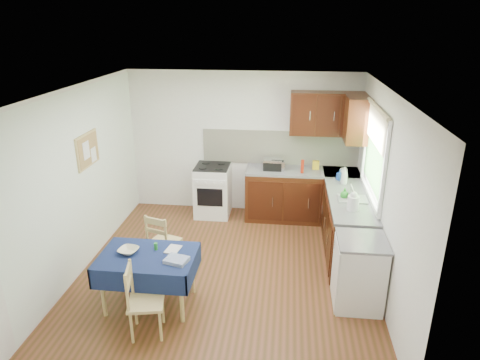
# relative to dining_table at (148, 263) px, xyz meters

# --- Properties ---
(floor) EXTENTS (4.20, 4.20, 0.00)m
(floor) POSITION_rel_dining_table_xyz_m (0.82, 0.84, -0.58)
(floor) COLOR #4F3315
(floor) RESTS_ON ground
(ceiling) EXTENTS (4.00, 4.20, 0.02)m
(ceiling) POSITION_rel_dining_table_xyz_m (0.82, 0.84, 1.92)
(ceiling) COLOR white
(ceiling) RESTS_ON wall_back
(wall_back) EXTENTS (4.00, 0.02, 2.50)m
(wall_back) POSITION_rel_dining_table_xyz_m (0.82, 2.94, 0.67)
(wall_back) COLOR silver
(wall_back) RESTS_ON ground
(wall_front) EXTENTS (4.00, 0.02, 2.50)m
(wall_front) POSITION_rel_dining_table_xyz_m (0.82, -1.26, 0.67)
(wall_front) COLOR silver
(wall_front) RESTS_ON ground
(wall_left) EXTENTS (0.02, 4.20, 2.50)m
(wall_left) POSITION_rel_dining_table_xyz_m (-1.18, 0.84, 0.67)
(wall_left) COLOR white
(wall_left) RESTS_ON ground
(wall_right) EXTENTS (0.02, 4.20, 2.50)m
(wall_right) POSITION_rel_dining_table_xyz_m (2.82, 0.84, 0.67)
(wall_right) COLOR silver
(wall_right) RESTS_ON ground
(base_cabinets) EXTENTS (1.90, 2.30, 0.86)m
(base_cabinets) POSITION_rel_dining_table_xyz_m (2.18, 2.10, -0.15)
(base_cabinets) COLOR black
(base_cabinets) RESTS_ON ground
(worktop_back) EXTENTS (1.90, 0.60, 0.04)m
(worktop_back) POSITION_rel_dining_table_xyz_m (1.87, 2.64, 0.30)
(worktop_back) COLOR slate
(worktop_back) RESTS_ON base_cabinets
(worktop_right) EXTENTS (0.60, 1.70, 0.04)m
(worktop_right) POSITION_rel_dining_table_xyz_m (2.52, 1.49, 0.30)
(worktop_right) COLOR slate
(worktop_right) RESTS_ON base_cabinets
(worktop_corner) EXTENTS (0.60, 0.60, 0.04)m
(worktop_corner) POSITION_rel_dining_table_xyz_m (2.52, 2.64, 0.30)
(worktop_corner) COLOR slate
(worktop_corner) RESTS_ON base_cabinets
(splashback) EXTENTS (2.70, 0.02, 0.60)m
(splashback) POSITION_rel_dining_table_xyz_m (1.47, 2.93, 0.62)
(splashback) COLOR white
(splashback) RESTS_ON wall_back
(upper_cabinets) EXTENTS (1.20, 0.85, 0.70)m
(upper_cabinets) POSITION_rel_dining_table_xyz_m (2.34, 2.64, 1.27)
(upper_cabinets) COLOR black
(upper_cabinets) RESTS_ON wall_back
(stove) EXTENTS (0.60, 0.61, 0.92)m
(stove) POSITION_rel_dining_table_xyz_m (0.32, 2.64, -0.12)
(stove) COLOR white
(stove) RESTS_ON ground
(window) EXTENTS (0.04, 1.48, 1.26)m
(window) POSITION_rel_dining_table_xyz_m (2.79, 1.54, 1.07)
(window) COLOR #295523
(window) RESTS_ON wall_right
(fridge) EXTENTS (0.58, 0.60, 0.89)m
(fridge) POSITION_rel_dining_table_xyz_m (2.52, 0.29, -0.14)
(fridge) COLOR white
(fridge) RESTS_ON ground
(corkboard) EXTENTS (0.04, 0.62, 0.47)m
(corkboard) POSITION_rel_dining_table_xyz_m (-1.15, 1.14, 1.02)
(corkboard) COLOR tan
(corkboard) RESTS_ON wall_left
(dining_table) EXTENTS (1.14, 0.77, 0.68)m
(dining_table) POSITION_rel_dining_table_xyz_m (0.00, 0.00, 0.00)
(dining_table) COLOR #0F193F
(dining_table) RESTS_ON ground
(chair_far) EXTENTS (0.48, 0.48, 0.86)m
(chair_far) POSITION_rel_dining_table_xyz_m (-0.06, 0.77, -0.13)
(chair_far) COLOR tan
(chair_far) RESTS_ON ground
(chair_near) EXTENTS (0.45, 0.45, 0.86)m
(chair_near) POSITION_rel_dining_table_xyz_m (0.09, -0.52, -0.13)
(chair_near) COLOR tan
(chair_near) RESTS_ON ground
(toaster) EXTENTS (0.24, 0.15, 0.19)m
(toaster) POSITION_rel_dining_table_xyz_m (1.45, 2.59, 0.40)
(toaster) COLOR silver
(toaster) RESTS_ON worktop_back
(sandwich_press) EXTENTS (0.31, 0.27, 0.18)m
(sandwich_press) POSITION_rel_dining_table_xyz_m (1.36, 2.64, 0.41)
(sandwich_press) COLOR black
(sandwich_press) RESTS_ON worktop_back
(sauce_bottle) EXTENTS (0.05, 0.05, 0.23)m
(sauce_bottle) POSITION_rel_dining_table_xyz_m (1.86, 2.50, 0.43)
(sauce_bottle) COLOR #B8240E
(sauce_bottle) RESTS_ON worktop_back
(yellow_packet) EXTENTS (0.11, 0.07, 0.15)m
(yellow_packet) POSITION_rel_dining_table_xyz_m (2.09, 2.72, 0.39)
(yellow_packet) COLOR yellow
(yellow_packet) RESTS_ON worktop_back
(dish_rack) EXTENTS (0.40, 0.31, 0.19)m
(dish_rack) POSITION_rel_dining_table_xyz_m (2.55, 1.45, 0.34)
(dish_rack) COLOR #98989E
(dish_rack) RESTS_ON worktop_right
(kettle) EXTENTS (0.16, 0.16, 0.26)m
(kettle) POSITION_rel_dining_table_xyz_m (2.50, 1.11, 0.44)
(kettle) COLOR white
(kettle) RESTS_ON worktop_right
(cup) EXTENTS (0.13, 0.13, 0.10)m
(cup) POSITION_rel_dining_table_xyz_m (2.53, 2.50, 0.37)
(cup) COLOR silver
(cup) RESTS_ON worktop_back
(soap_bottle_a) EXTENTS (0.12, 0.12, 0.27)m
(soap_bottle_a) POSITION_rel_dining_table_xyz_m (2.49, 2.06, 0.46)
(soap_bottle_a) COLOR white
(soap_bottle_a) RESTS_ON worktop_right
(soap_bottle_b) EXTENTS (0.11, 0.11, 0.17)m
(soap_bottle_b) POSITION_rel_dining_table_xyz_m (2.44, 2.24, 0.41)
(soap_bottle_b) COLOR #1C4BA3
(soap_bottle_b) RESTS_ON worktop_right
(soap_bottle_c) EXTENTS (0.15, 0.15, 0.16)m
(soap_bottle_c) POSITION_rel_dining_table_xyz_m (2.43, 1.49, 0.40)
(soap_bottle_c) COLOR #268C26
(soap_bottle_c) RESTS_ON worktop_right
(plate_bowl) EXTENTS (0.27, 0.27, 0.06)m
(plate_bowl) POSITION_rel_dining_table_xyz_m (-0.24, 0.03, 0.13)
(plate_bowl) COLOR beige
(plate_bowl) RESTS_ON dining_table
(book) EXTENTS (0.19, 0.24, 0.02)m
(book) POSITION_rel_dining_table_xyz_m (0.20, 0.16, 0.11)
(book) COLOR white
(book) RESTS_ON dining_table
(spice_jar) EXTENTS (0.04, 0.04, 0.09)m
(spice_jar) POSITION_rel_dining_table_xyz_m (0.07, 0.14, 0.15)
(spice_jar) COLOR #23802A
(spice_jar) RESTS_ON dining_table
(tea_towel) EXTENTS (0.30, 0.26, 0.05)m
(tea_towel) POSITION_rel_dining_table_xyz_m (0.38, -0.11, 0.13)
(tea_towel) COLOR #26458D
(tea_towel) RESTS_ON dining_table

